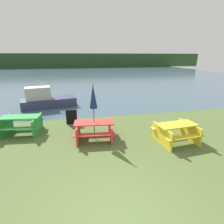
% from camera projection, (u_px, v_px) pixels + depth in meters
% --- Properties ---
extents(water, '(60.00, 50.00, 0.00)m').
position_uv_depth(water, '(78.00, 74.00, 33.22)').
color(water, '#425B6B').
rests_on(water, ground_plane).
extents(far_treeline, '(80.00, 1.60, 4.00)m').
position_uv_depth(far_treeline, '(76.00, 61.00, 51.21)').
color(far_treeline, '#284723').
rests_on(far_treeline, water).
extents(picnic_table_yellow, '(1.68, 1.51, 0.76)m').
position_uv_depth(picnic_table_yellow, '(176.00, 131.00, 7.07)').
color(picnic_table_yellow, yellow).
rests_on(picnic_table_yellow, ground_plane).
extents(picnic_table_red, '(1.77, 1.55, 0.75)m').
position_uv_depth(picnic_table_red, '(94.00, 129.00, 7.33)').
color(picnic_table_red, red).
rests_on(picnic_table_red, ground_plane).
extents(picnic_table_green, '(1.81, 1.55, 0.79)m').
position_uv_depth(picnic_table_green, '(21.00, 123.00, 7.86)').
color(picnic_table_green, green).
rests_on(picnic_table_green, ground_plane).
extents(umbrella_navy, '(0.31, 0.31, 2.32)m').
position_uv_depth(umbrella_navy, '(93.00, 97.00, 6.91)').
color(umbrella_navy, brown).
rests_on(umbrella_navy, ground_plane).
extents(boat, '(3.71, 1.99, 1.41)m').
position_uv_depth(boat, '(46.00, 100.00, 11.90)').
color(boat, '#333856').
rests_on(boat, water).
extents(signboard, '(0.55, 0.08, 0.75)m').
position_uv_depth(signboard, '(72.00, 117.00, 8.96)').
color(signboard, black).
rests_on(signboard, ground_plane).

